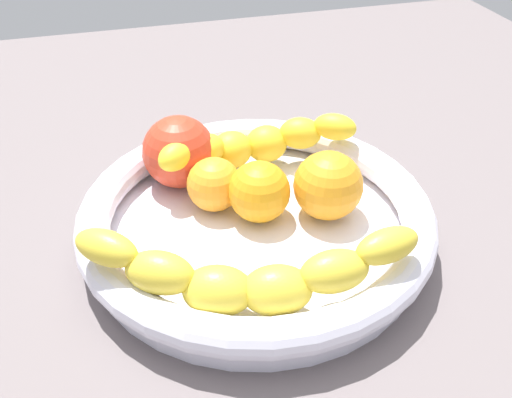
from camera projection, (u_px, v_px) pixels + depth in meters
The scene contains 8 objects.
kitchen_counter at pixel (256, 251), 53.12cm from camera, with size 120.00×120.00×3.00cm, color #675D5E.
fruit_bowl at pixel (256, 219), 50.83cm from camera, with size 31.70×31.70×4.61cm.
banana_draped_left at pixel (253, 144), 56.39cm from camera, with size 21.17×7.69×5.38cm.
banana_draped_right at pixel (247, 275), 41.19cm from camera, with size 25.85×10.51×5.48cm.
orange_front at pixel (214, 184), 52.12cm from camera, with size 5.11×5.11×5.11cm, color orange.
orange_mid_left at pixel (327, 184), 51.04cm from camera, with size 6.35×6.35×6.35cm, color orange.
orange_mid_right at pixel (259, 192), 50.71cm from camera, with size 5.65×5.65×5.65cm, color orange.
tomato_red at pixel (179, 152), 54.82cm from camera, with size 7.13×7.13×7.13cm, color red.
Camera 1 is at (-10.72, -38.45, 36.90)cm, focal length 39.58 mm.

